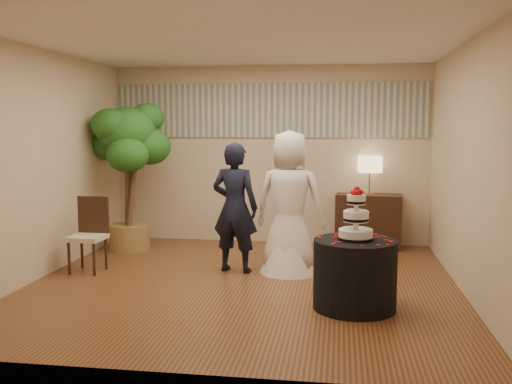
% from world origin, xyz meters
% --- Properties ---
extents(floor, '(5.00, 5.00, 0.00)m').
position_xyz_m(floor, '(0.00, 0.00, 0.00)').
color(floor, brown).
rests_on(floor, ground).
extents(ceiling, '(5.00, 5.00, 0.00)m').
position_xyz_m(ceiling, '(0.00, 0.00, 2.80)').
color(ceiling, white).
rests_on(ceiling, wall_back).
extents(wall_back, '(5.00, 0.06, 2.80)m').
position_xyz_m(wall_back, '(0.00, 2.50, 1.40)').
color(wall_back, beige).
rests_on(wall_back, ground).
extents(wall_front, '(5.00, 0.06, 2.80)m').
position_xyz_m(wall_front, '(0.00, -2.50, 1.40)').
color(wall_front, beige).
rests_on(wall_front, ground).
extents(wall_left, '(0.06, 5.00, 2.80)m').
position_xyz_m(wall_left, '(-2.50, 0.00, 1.40)').
color(wall_left, beige).
rests_on(wall_left, ground).
extents(wall_right, '(0.06, 5.00, 2.80)m').
position_xyz_m(wall_right, '(2.50, 0.00, 1.40)').
color(wall_right, beige).
rests_on(wall_right, ground).
extents(mural_border, '(4.90, 0.02, 0.85)m').
position_xyz_m(mural_border, '(0.00, 2.48, 2.10)').
color(mural_border, '#A7A698').
rests_on(mural_border, wall_back).
extents(groom, '(0.66, 0.50, 1.65)m').
position_xyz_m(groom, '(-0.19, 0.56, 0.83)').
color(groom, black).
rests_on(groom, floor).
extents(bride, '(0.98, 0.87, 1.81)m').
position_xyz_m(bride, '(0.50, 0.61, 0.90)').
color(bride, white).
rests_on(bride, floor).
extents(cake_table, '(0.92, 0.92, 0.71)m').
position_xyz_m(cake_table, '(1.29, -0.74, 0.36)').
color(cake_table, black).
rests_on(cake_table, floor).
extents(wedding_cake, '(0.35, 0.35, 0.55)m').
position_xyz_m(wedding_cake, '(1.29, -0.74, 0.99)').
color(wedding_cake, white).
rests_on(wedding_cake, cake_table).
extents(console, '(1.02, 0.53, 0.82)m').
position_xyz_m(console, '(1.57, 2.28, 0.41)').
color(console, '#311C11').
rests_on(console, floor).
extents(table_lamp, '(0.35, 0.35, 0.58)m').
position_xyz_m(table_lamp, '(1.57, 2.28, 1.11)').
color(table_lamp, beige).
rests_on(table_lamp, console).
extents(ficus_tree, '(1.50, 1.50, 2.25)m').
position_xyz_m(ficus_tree, '(-2.00, 1.57, 1.12)').
color(ficus_tree, '#25631F').
rests_on(ficus_tree, floor).
extents(side_chair, '(0.45, 0.47, 0.95)m').
position_xyz_m(side_chair, '(-2.05, 0.24, 0.48)').
color(side_chair, '#311C11').
rests_on(side_chair, floor).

